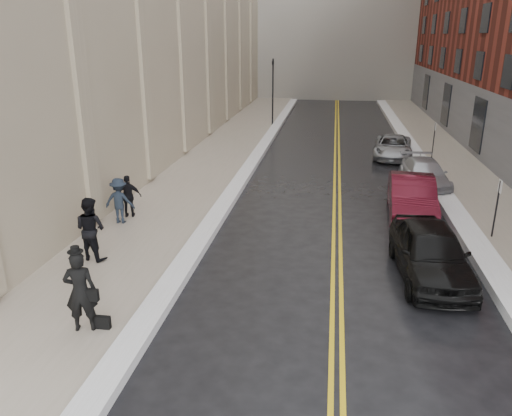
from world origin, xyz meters
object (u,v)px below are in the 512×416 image
(pedestrian_a, at_px, (90,229))
(car_black, at_px, (431,252))
(car_maroon, at_px, (412,197))
(car_silver_near, at_px, (424,174))
(pedestrian_b, at_px, (119,201))
(pedestrian_c, at_px, (129,196))
(pedestrian_main, at_px, (80,291))
(car_silver_far, at_px, (393,147))

(pedestrian_a, bearing_deg, car_black, -161.53)
(car_black, xyz_separation_m, car_maroon, (0.19, 5.45, -0.01))
(car_maroon, relative_size, car_silver_near, 1.08)
(pedestrian_b, xyz_separation_m, pedestrian_c, (0.08, 0.68, -0.04))
(pedestrian_a, bearing_deg, pedestrian_main, 128.19)
(pedestrian_b, bearing_deg, car_silver_far, -132.27)
(car_black, xyz_separation_m, pedestrian_c, (-10.74, 3.29, 0.17))
(car_black, bearing_deg, car_silver_near, 78.72)
(pedestrian_a, bearing_deg, pedestrian_b, -66.95)
(pedestrian_a, relative_size, pedestrian_c, 1.23)
(car_silver_far, bearing_deg, pedestrian_a, -117.20)
(car_silver_far, xyz_separation_m, pedestrian_b, (-11.34, -13.19, 0.38))
(car_maroon, bearing_deg, pedestrian_main, -128.57)
(car_maroon, height_order, pedestrian_main, pedestrian_main)
(pedestrian_main, relative_size, pedestrian_c, 1.23)
(car_maroon, bearing_deg, car_silver_near, 77.93)
(car_silver_near, bearing_deg, car_black, -101.63)
(car_black, height_order, pedestrian_main, pedestrian_main)
(pedestrian_c, bearing_deg, car_black, 147.86)
(pedestrian_b, bearing_deg, car_maroon, -167.09)
(pedestrian_a, bearing_deg, pedestrian_c, -69.48)
(car_maroon, relative_size, car_silver_far, 1.05)
(pedestrian_main, bearing_deg, pedestrian_b, -88.89)
(car_silver_far, distance_m, pedestrian_b, 17.40)
(car_maroon, relative_size, pedestrian_a, 2.39)
(pedestrian_c, bearing_deg, pedestrian_b, 68.18)
(pedestrian_main, distance_m, pedestrian_c, 7.98)
(car_silver_far, xyz_separation_m, pedestrian_a, (-10.90, -16.40, 0.53))
(car_black, distance_m, pedestrian_a, 10.39)
(pedestrian_main, bearing_deg, pedestrian_a, -82.26)
(car_silver_near, height_order, pedestrian_main, pedestrian_main)
(pedestrian_main, bearing_deg, car_silver_near, -140.96)
(pedestrian_a, bearing_deg, car_silver_near, -123.72)
(car_maroon, distance_m, car_silver_near, 4.36)
(car_silver_near, bearing_deg, car_maroon, -109.16)
(car_black, relative_size, pedestrian_c, 2.87)
(pedestrian_a, bearing_deg, car_silver_far, -108.47)
(car_silver_near, height_order, pedestrian_b, pedestrian_b)
(pedestrian_c, bearing_deg, car_silver_far, -147.11)
(car_silver_far, distance_m, pedestrian_c, 16.84)
(pedestrian_c, bearing_deg, car_maroon, 176.09)
(pedestrian_main, xyz_separation_m, pedestrian_a, (-1.63, 3.83, -0.00))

